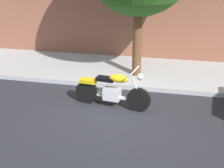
{
  "coord_description": "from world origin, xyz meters",
  "views": [
    {
      "loc": [
        1.53,
        -7.47,
        3.74
      ],
      "look_at": [
        -0.18,
        0.2,
        0.65
      ],
      "focal_mm": 51.78,
      "sensor_mm": 36.0,
      "label": 1
    }
  ],
  "objects": [
    {
      "name": "motorcycle",
      "position": [
        -0.18,
        0.21,
        0.45
      ],
      "size": [
        2.09,
        0.73,
        1.12
      ],
      "color": "black",
      "rests_on": "ground"
    },
    {
      "name": "ground_plane",
      "position": [
        0.0,
        0.0,
        0.0
      ],
      "size": [
        60.0,
        60.0,
        0.0
      ],
      "primitive_type": "plane",
      "color": "#28282D"
    },
    {
      "name": "sidewalk",
      "position": [
        0.0,
        2.96,
        0.07
      ],
      "size": [
        21.79,
        3.03,
        0.14
      ],
      "primitive_type": "cube",
      "color": "#ADADAD",
      "rests_on": "ground"
    }
  ]
}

